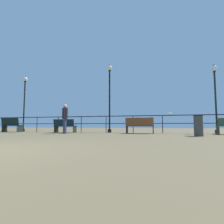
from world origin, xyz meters
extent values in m
cube|color=black|center=(0.00, 8.61, 1.08)|extent=(18.01, 0.05, 0.05)
cube|color=black|center=(0.00, 8.61, 0.59)|extent=(18.01, 0.04, 0.04)
cylinder|color=black|center=(-7.20, 8.61, 0.54)|extent=(0.04, 0.04, 1.08)
cylinder|color=black|center=(-5.40, 8.61, 0.54)|extent=(0.04, 0.04, 1.08)
cylinder|color=black|center=(-3.60, 8.61, 0.54)|extent=(0.04, 0.04, 1.08)
cylinder|color=black|center=(-1.80, 8.61, 0.54)|extent=(0.04, 0.04, 1.08)
cylinder|color=black|center=(0.00, 8.61, 0.54)|extent=(0.04, 0.04, 1.08)
cylinder|color=black|center=(1.80, 8.61, 0.54)|extent=(0.04, 0.04, 1.08)
cylinder|color=black|center=(3.60, 8.61, 0.54)|extent=(0.04, 0.04, 1.08)
cylinder|color=black|center=(5.40, 8.61, 0.54)|extent=(0.04, 0.04, 1.08)
cube|color=black|center=(-6.94, 7.90, 0.47)|extent=(1.66, 0.60, 0.05)
cube|color=black|center=(-6.96, 7.68, 0.74)|extent=(1.63, 0.27, 0.54)
cube|color=#232D27|center=(-6.17, 7.84, 0.23)|extent=(0.07, 0.43, 0.47)
cube|color=#232D27|center=(-6.15, 8.03, 0.61)|extent=(0.06, 0.33, 0.04)
cube|color=#232D27|center=(-7.71, 7.96, 0.23)|extent=(0.07, 0.43, 0.47)
cube|color=#232D27|center=(-7.69, 8.15, 0.61)|extent=(0.06, 0.33, 0.04)
cube|color=black|center=(-2.62, 7.90, 0.42)|extent=(1.51, 0.51, 0.05)
cube|color=black|center=(-2.62, 7.70, 0.65)|extent=(1.50, 0.18, 0.46)
cube|color=black|center=(-1.91, 7.88, 0.21)|extent=(0.05, 0.41, 0.42)
cube|color=black|center=(-1.90, 8.05, 0.56)|extent=(0.05, 0.32, 0.04)
cube|color=black|center=(-3.33, 7.93, 0.21)|extent=(0.05, 0.41, 0.42)
cube|color=black|center=(-3.32, 8.10, 0.56)|extent=(0.05, 0.32, 0.04)
cube|color=brown|center=(2.29, 7.90, 0.43)|extent=(1.62, 0.53, 0.05)
cube|color=brown|center=(2.29, 7.67, 0.68)|extent=(1.61, 0.16, 0.49)
cube|color=black|center=(3.06, 7.89, 0.22)|extent=(0.05, 0.46, 0.43)
cube|color=black|center=(3.06, 8.09, 0.57)|extent=(0.04, 0.36, 0.04)
cube|color=black|center=(1.53, 7.91, 0.22)|extent=(0.05, 0.46, 0.43)
cube|color=black|center=(1.53, 8.12, 0.57)|extent=(0.04, 0.36, 0.04)
cube|color=black|center=(6.37, 7.90, 0.22)|extent=(0.04, 0.39, 0.44)
cube|color=black|center=(6.37, 8.07, 0.58)|extent=(0.04, 0.30, 0.04)
cylinder|color=black|center=(-6.81, 8.81, 0.11)|extent=(0.24, 0.24, 0.22)
cylinder|color=black|center=(-6.81, 8.81, 2.07)|extent=(0.10, 0.10, 3.70)
cylinder|color=black|center=(-6.81, 8.81, 3.95)|extent=(0.16, 0.16, 0.06)
sphere|color=#F3DFCF|center=(-6.81, 8.81, 4.15)|extent=(0.34, 0.34, 0.34)
cone|color=black|center=(-6.81, 8.81, 4.37)|extent=(0.12, 0.12, 0.10)
cylinder|color=black|center=(0.18, 8.81, 0.11)|extent=(0.25, 0.25, 0.22)
cylinder|color=black|center=(0.18, 8.81, 2.21)|extent=(0.10, 0.10, 3.98)
cylinder|color=black|center=(0.18, 8.81, 4.23)|extent=(0.17, 0.17, 0.06)
sphere|color=#F8E9C7|center=(0.18, 8.81, 4.43)|extent=(0.34, 0.34, 0.34)
cone|color=black|center=(0.18, 8.81, 4.65)|extent=(0.13, 0.13, 0.10)
cylinder|color=black|center=(6.60, 8.81, 0.11)|extent=(0.23, 0.23, 0.22)
cylinder|color=black|center=(6.60, 8.81, 1.91)|extent=(0.10, 0.10, 3.38)
cylinder|color=black|center=(6.60, 8.81, 3.63)|extent=(0.16, 0.16, 0.06)
sphere|color=white|center=(6.60, 8.81, 3.83)|extent=(0.33, 0.33, 0.33)
cone|color=black|center=(6.60, 8.81, 4.04)|extent=(0.12, 0.12, 0.10)
cylinder|color=#323750|center=(-1.90, 6.65, 0.43)|extent=(0.15, 0.15, 0.86)
cylinder|color=#323750|center=(-1.85, 6.49, 0.43)|extent=(0.15, 0.15, 0.86)
cylinder|color=black|center=(-1.87, 6.57, 1.17)|extent=(0.33, 0.33, 0.62)
cylinder|color=black|center=(-1.93, 6.78, 1.18)|extent=(0.11, 0.11, 0.58)
cylinder|color=black|center=(-1.82, 6.36, 1.18)|extent=(0.11, 0.11, 0.58)
sphere|color=beige|center=(-1.87, 6.57, 1.59)|extent=(0.22, 0.22, 0.22)
ellipsoid|color=white|center=(4.05, 8.61, 1.17)|extent=(0.27, 0.23, 0.13)
ellipsoid|color=gray|center=(4.05, 8.61, 1.19)|extent=(0.23, 0.19, 0.04)
sphere|color=white|center=(3.96, 8.56, 1.23)|extent=(0.10, 0.10, 0.10)
cone|color=yellow|center=(3.89, 8.53, 1.23)|extent=(0.06, 0.06, 0.04)
cube|color=gray|center=(4.16, 8.67, 1.18)|extent=(0.10, 0.09, 0.02)
cylinder|color=#3E3D39|center=(5.03, 5.92, 0.44)|extent=(0.37, 0.37, 0.89)
cylinder|color=black|center=(5.03, 5.92, 0.91)|extent=(0.39, 0.39, 0.04)
camera|label=1|loc=(3.34, -2.25, 0.47)|focal=27.37mm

